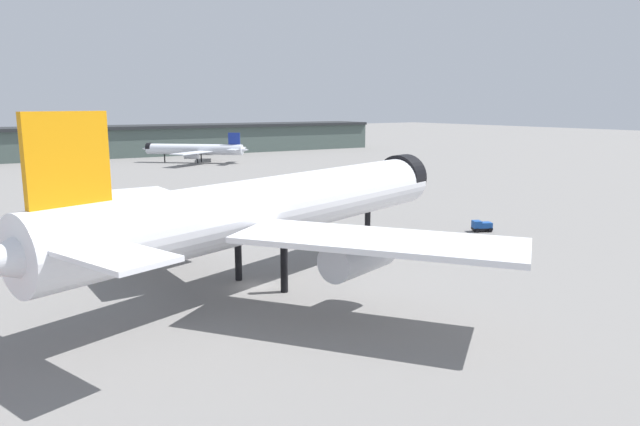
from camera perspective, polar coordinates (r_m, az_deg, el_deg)
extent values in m
plane|color=slate|center=(69.15, -6.61, -7.12)|extent=(900.00, 900.00, 0.00)
cylinder|color=white|center=(69.20, -4.20, 0.74)|extent=(60.00, 24.97, 7.04)
cone|color=white|center=(93.61, 8.43, 3.23)|extent=(9.46, 8.90, 6.89)
cone|color=white|center=(51.54, -27.61, -3.89)|extent=(10.73, 9.13, 6.68)
cylinder|color=black|center=(92.33, 8.00, 3.47)|extent=(5.16, 7.73, 7.11)
cube|color=white|center=(78.95, -15.79, 0.94)|extent=(9.94, 27.39, 0.56)
cylinder|color=#B7BAC1|center=(77.65, -13.40, -0.85)|extent=(9.27, 6.25, 3.87)
cube|color=white|center=(55.43, 5.72, -2.70)|extent=(23.77, 27.87, 0.56)
cylinder|color=#B7BAC1|center=(58.92, 3.75, -4.19)|extent=(9.27, 6.25, 3.87)
cube|color=orange|center=(52.65, -23.34, 2.98)|extent=(7.16, 2.86, 11.26)
cube|color=white|center=(59.29, -27.38, -1.41)|extent=(8.50, 12.06, 0.42)
cube|color=white|center=(46.75, -19.93, -3.80)|extent=(8.50, 12.06, 0.42)
cylinder|color=black|center=(85.49, 4.66, -1.69)|extent=(0.84, 0.84, 5.63)
cylinder|color=black|center=(70.96, -8.00, -4.33)|extent=(0.84, 0.84, 5.63)
cylinder|color=black|center=(66.00, -3.53, -5.38)|extent=(0.84, 0.84, 5.63)
cylinder|color=silver|center=(216.66, -12.20, 6.11)|extent=(28.86, 26.96, 3.78)
cone|color=silver|center=(223.51, -16.52, 6.05)|extent=(5.57, 5.54, 3.70)
cone|color=silver|center=(211.10, -7.62, 6.15)|extent=(6.05, 5.97, 3.59)
cylinder|color=black|center=(223.18, -16.34, 6.12)|extent=(3.84, 3.96, 3.82)
cube|color=silver|center=(206.46, -12.43, 5.76)|extent=(16.81, 12.87, 0.30)
cylinder|color=#B7BAC1|center=(208.67, -12.45, 5.47)|extent=(5.09, 4.92, 2.08)
cube|color=silver|center=(225.09, -10.65, 6.21)|extent=(11.89, 17.00, 0.30)
cylinder|color=#B7BAC1|center=(223.65, -11.01, 5.85)|extent=(5.09, 4.92, 2.08)
cube|color=navy|center=(211.69, -8.39, 6.96)|extent=(3.41, 3.18, 6.05)
cube|color=silver|center=(207.69, -8.51, 6.16)|extent=(6.72, 6.91, 0.23)
cube|color=silver|center=(215.65, -7.87, 6.33)|extent=(6.72, 6.91, 0.23)
cylinder|color=black|center=(221.18, -14.95, 5.20)|extent=(0.45, 0.45, 3.02)
cylinder|color=black|center=(214.47, -11.90, 5.17)|extent=(0.45, 0.45, 3.02)
cylinder|color=black|center=(218.18, -11.54, 5.27)|extent=(0.45, 0.45, 3.02)
cube|color=#475651|center=(250.37, -20.98, 6.38)|extent=(247.19, 36.46, 11.15)
cube|color=#232628|center=(250.07, -21.07, 7.79)|extent=(247.32, 38.55, 1.20)
cube|color=black|center=(101.11, 15.56, -1.47)|extent=(3.58, 2.87, 0.30)
cube|color=#194799|center=(100.59, 15.08, -1.07)|extent=(1.86, 2.00, 1.20)
cube|color=#1E2D38|center=(100.32, 14.78, -0.95)|extent=(0.67, 1.24, 0.60)
cube|color=#194799|center=(101.22, 15.87, -1.13)|extent=(2.43, 2.29, 0.90)
cylinder|color=black|center=(99.99, 15.14, -1.67)|extent=(0.75, 0.56, 0.70)
cylinder|color=black|center=(101.43, 14.79, -1.48)|extent=(0.75, 0.56, 0.70)
cylinder|color=black|center=(100.87, 16.32, -1.63)|extent=(0.75, 0.56, 0.70)
cylinder|color=black|center=(102.30, 15.96, -1.44)|extent=(0.75, 0.56, 0.70)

